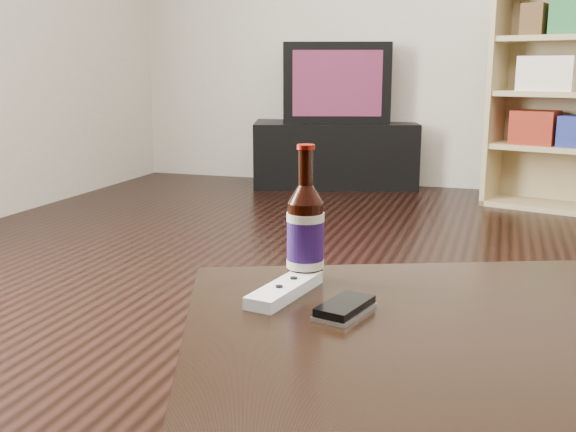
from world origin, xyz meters
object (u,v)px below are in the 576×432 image
(tv_stand, at_px, (335,154))
(bookshelf, at_px, (557,89))
(tv, at_px, (336,83))
(beer_bottle, at_px, (305,233))
(remote, at_px, (285,290))
(phone, at_px, (345,308))

(tv_stand, xyz_separation_m, bookshelf, (1.41, -0.39, 0.47))
(tv, height_order, beer_bottle, tv)
(remote, bearing_deg, bookshelf, 90.48)
(tv_stand, height_order, remote, remote)
(phone, height_order, remote, remote)
(tv_stand, relative_size, remote, 6.30)
(tv, bearing_deg, tv_stand, 90.00)
(tv, height_order, bookshelf, bookshelf)
(remote, bearing_deg, tv_stand, 113.19)
(phone, distance_m, remote, 0.12)
(phone, bearing_deg, bookshelf, 96.48)
(remote, bearing_deg, beer_bottle, 95.96)
(tv_stand, bearing_deg, phone, -92.59)
(beer_bottle, relative_size, remote, 1.27)
(phone, bearing_deg, beer_bottle, 140.61)
(tv_stand, distance_m, phone, 3.85)
(bookshelf, height_order, phone, bookshelf)
(tv, relative_size, remote, 4.59)
(tv, xyz_separation_m, phone, (0.93, -3.72, -0.24))
(tv_stand, distance_m, tv, 0.49)
(beer_bottle, bearing_deg, tv, 103.01)
(tv, relative_size, beer_bottle, 3.61)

